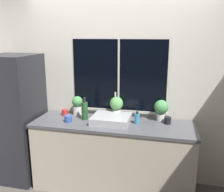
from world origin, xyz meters
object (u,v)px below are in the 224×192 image
mug_red (65,112)px  mug_black (168,120)px  bottle_tall (85,110)px  potted_plant_right (161,109)px  potted_plant_left (77,105)px  refrigerator (16,118)px  sink (111,119)px  soap_bottle (137,119)px  potted_plant_center (116,105)px  mug_blue (68,119)px

mug_red → mug_black: bearing=-1.0°
bottle_tall → mug_red: 0.35m
potted_plant_right → bottle_tall: bottle_tall is taller
potted_plant_left → bottle_tall: bearing=-46.9°
refrigerator → potted_plant_left: (0.82, 0.23, 0.18)m
potted_plant_left → mug_black: (1.22, -0.10, -0.09)m
bottle_tall → mug_red: bottle_tall is taller
sink → mug_black: size_ratio=5.33×
refrigerator → soap_bottle: 1.68m
sink → refrigerator: bearing=-179.3°
mug_black → mug_red: bearing=179.0°
soap_bottle → mug_black: bearing=12.9°
bottle_tall → mug_black: 1.06m
bottle_tall → mug_black: bottle_tall is taller
sink → potted_plant_center: size_ratio=1.67×
potted_plant_center → mug_black: potted_plant_center is taller
refrigerator → mug_black: refrigerator is taller
sink → potted_plant_center: sink is taller
refrigerator → potted_plant_center: 1.41m
mug_red → soap_bottle: bearing=-6.1°
potted_plant_center → bottle_tall: bearing=-155.1°
refrigerator → potted_plant_right: refrigerator is taller
sink → mug_black: sink is taller
mug_black → bottle_tall: bearing=-175.5°
mug_blue → mug_black: mug_black is taller
potted_plant_left → potted_plant_center: size_ratio=0.92×
bottle_tall → mug_red: size_ratio=3.48×
potted_plant_left → potted_plant_right: (1.14, 0.00, 0.03)m
bottle_tall → mug_black: bearing=4.5°
potted_plant_right → potted_plant_left: bearing=180.0°
potted_plant_left → mug_blue: (-0.01, -0.32, -0.10)m
potted_plant_right → refrigerator: bearing=-173.4°
sink → potted_plant_center: 0.25m
potted_plant_center → potted_plant_right: potted_plant_center is taller
potted_plant_left → potted_plant_right: size_ratio=0.94×
refrigerator → potted_plant_center: refrigerator is taller
refrigerator → potted_plant_left: 0.87m
potted_plant_center → potted_plant_right: 0.59m
refrigerator → sink: bearing=0.7°
potted_plant_right → mug_blue: (-1.14, -0.32, -0.12)m
potted_plant_right → mug_red: potted_plant_right is taller
refrigerator → potted_plant_left: bearing=15.5°
potted_plant_left → potted_plant_right: 1.14m
potted_plant_right → mug_blue: bearing=-164.5°
refrigerator → mug_black: bearing=3.7°
potted_plant_right → mug_black: potted_plant_right is taller
mug_blue → soap_bottle: bearing=9.0°
refrigerator → sink: refrigerator is taller
sink → soap_bottle: 0.32m
sink → mug_blue: 0.55m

